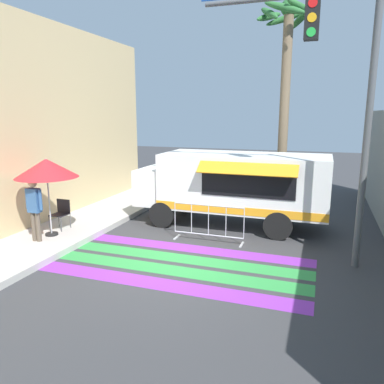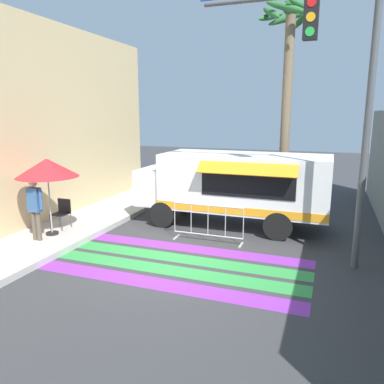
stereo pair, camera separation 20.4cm
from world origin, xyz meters
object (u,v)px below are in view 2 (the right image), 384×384
Objects in this scene: folding_chair at (62,211)px; traffic_signal_pole at (336,76)px; vendor_person at (35,205)px; patio_umbrella at (47,168)px; food_truck at (230,183)px; barricade_front at (208,223)px; palm_tree at (288,67)px.

traffic_signal_pole is at bearing 12.93° from folding_chair.
traffic_signal_pole is 3.76× the size of vendor_person.
traffic_signal_pole reaches higher than vendor_person.
traffic_signal_pole is 7.87m from patio_umbrella.
food_truck is 2.95× the size of barricade_front.
folding_chair is 0.51× the size of vendor_person.
traffic_signal_pole is 0.87× the size of palm_tree.
traffic_signal_pole is 3.15× the size of barricade_front.
patio_umbrella is 1.07× the size of barricade_front.
patio_umbrella is (-7.47, -0.91, -2.32)m from traffic_signal_pole.
palm_tree reaches higher than folding_chair.
traffic_signal_pole reaches higher than barricade_front.
barricade_front is at bearing 27.82° from vendor_person.
patio_umbrella is 1.57m from folding_chair.
folding_chair is at bearing 98.23° from vendor_person.
palm_tree is (1.34, 2.82, 3.86)m from food_truck.
food_truck is at bearing 141.92° from traffic_signal_pole.
food_truck is 5.35m from folding_chair.
palm_tree is at bearing 46.20° from patio_umbrella.
folding_chair is 9.26m from palm_tree.
patio_umbrella is at bearing -133.80° from palm_tree.
folding_chair is 4.53m from barricade_front.
traffic_signal_pole is 8.48m from folding_chair.
food_truck is 0.94× the size of traffic_signal_pole.
patio_umbrella is 2.51× the size of folding_chair.
vendor_person is (-7.50, -1.46, -3.28)m from traffic_signal_pole.
patio_umbrella is 8.98m from palm_tree.
folding_chair is (-4.62, -2.59, -0.71)m from food_truck.
food_truck is 5.58m from patio_umbrella.
palm_tree is at bearing 64.60° from food_truck.
patio_umbrella is at bearing -66.89° from folding_chair.
barricade_front is at bearing 18.54° from patio_umbrella.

